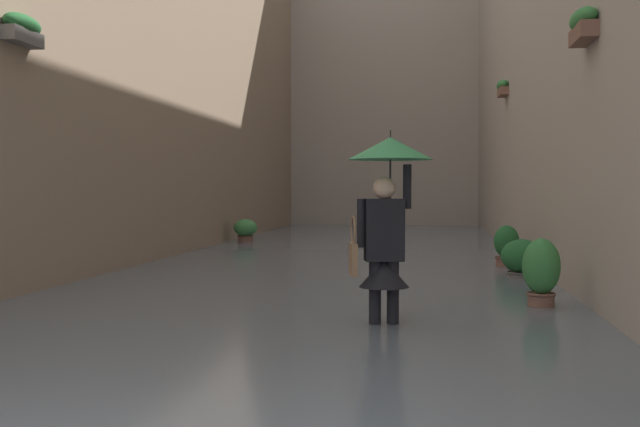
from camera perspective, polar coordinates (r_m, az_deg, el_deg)
ground_plane at (r=15.03m, az=1.94°, el=-3.99°), size 63.31×63.31×0.00m
flood_water at (r=15.02m, az=1.94°, el=-3.62°), size 7.65×31.32×0.20m
building_facade_right at (r=16.37m, az=-13.74°, el=13.89°), size 2.04×29.32×9.92m
building_facade_far at (r=28.95m, az=4.94°, el=12.29°), size 10.45×1.80×13.55m
person_wading at (r=7.44m, az=5.06°, el=0.65°), size 0.84×0.84×2.12m
potted_plant_far_left at (r=13.37m, az=13.97°, el=-2.68°), size 0.43×0.43×0.91m
potted_plant_mid_left at (r=8.93m, az=16.46°, el=-4.54°), size 0.43×0.43×0.97m
potted_plant_near_left at (r=11.70m, az=15.08°, el=-3.54°), size 0.62×0.62×0.78m
potted_plant_far_right at (r=19.02m, az=-5.69°, el=-1.38°), size 0.59×0.59×0.77m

